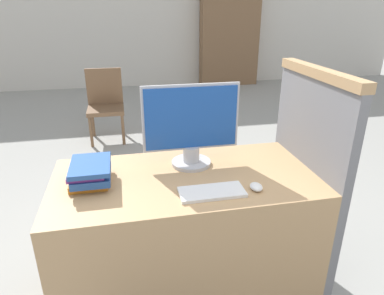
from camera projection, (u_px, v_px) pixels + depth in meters
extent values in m
cube|color=silver|center=(131.00, 16.00, 6.81)|extent=(12.00, 0.06, 2.80)
cube|color=tan|center=(185.00, 238.00, 1.93)|extent=(1.36, 0.70, 0.78)
cube|color=slate|center=(304.00, 186.00, 1.98)|extent=(0.05, 0.73, 1.26)
cube|color=tan|center=(320.00, 73.00, 1.73)|extent=(0.07, 0.73, 0.05)
cylinder|color=#B7B7BC|center=(191.00, 163.00, 1.91)|extent=(0.22, 0.22, 0.02)
cylinder|color=#B7B7BC|center=(191.00, 154.00, 1.89)|extent=(0.09, 0.09, 0.09)
cube|color=#B7B7BC|center=(191.00, 117.00, 1.82)|extent=(0.52, 0.01, 0.36)
cube|color=#19479E|center=(191.00, 118.00, 1.81)|extent=(0.50, 0.02, 0.33)
cube|color=white|center=(212.00, 192.00, 1.62)|extent=(0.31, 0.14, 0.02)
ellipsoid|color=white|center=(256.00, 187.00, 1.65)|extent=(0.06, 0.08, 0.03)
cube|color=orange|center=(90.00, 179.00, 1.72)|extent=(0.18, 0.22, 0.03)
cube|color=#285199|center=(92.00, 174.00, 1.70)|extent=(0.18, 0.26, 0.04)
cube|color=#7A3384|center=(87.00, 169.00, 1.69)|extent=(0.17, 0.25, 0.02)
cube|color=#285199|center=(90.00, 166.00, 1.67)|extent=(0.19, 0.26, 0.02)
cylinder|color=brown|center=(91.00, 132.00, 4.11)|extent=(0.04, 0.04, 0.38)
cylinder|color=brown|center=(123.00, 130.00, 4.18)|extent=(0.04, 0.04, 0.38)
cylinder|color=brown|center=(93.00, 122.00, 4.45)|extent=(0.04, 0.04, 0.38)
cylinder|color=brown|center=(122.00, 120.00, 4.52)|extent=(0.04, 0.04, 0.38)
cube|color=brown|center=(106.00, 110.00, 4.23)|extent=(0.44, 0.44, 0.05)
cube|color=brown|center=(104.00, 86.00, 4.32)|extent=(0.44, 0.04, 0.45)
cube|color=#846042|center=(229.00, 35.00, 7.11)|extent=(1.21, 0.32, 2.05)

